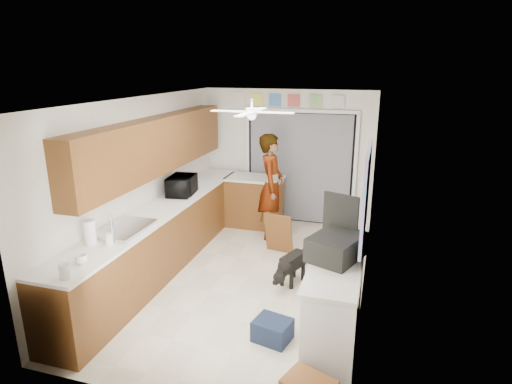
# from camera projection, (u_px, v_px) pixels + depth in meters

# --- Properties ---
(floor) EXTENTS (5.00, 5.00, 0.00)m
(floor) POSITION_uv_depth(u_px,v_px,m) (248.00, 276.00, 6.16)
(floor) COLOR beige
(floor) RESTS_ON ground
(ceiling) EXTENTS (5.00, 5.00, 0.00)m
(ceiling) POSITION_uv_depth(u_px,v_px,m) (247.00, 99.00, 5.44)
(ceiling) COLOR white
(ceiling) RESTS_ON ground
(wall_back) EXTENTS (3.20, 0.00, 3.20)m
(wall_back) POSITION_uv_depth(u_px,v_px,m) (287.00, 157.00, 8.10)
(wall_back) COLOR white
(wall_back) RESTS_ON ground
(wall_front) EXTENTS (3.20, 0.00, 3.20)m
(wall_front) POSITION_uv_depth(u_px,v_px,m) (156.00, 277.00, 3.50)
(wall_front) COLOR white
(wall_front) RESTS_ON ground
(wall_left) EXTENTS (0.00, 5.00, 5.00)m
(wall_left) POSITION_uv_depth(u_px,v_px,m) (143.00, 184.00, 6.24)
(wall_left) COLOR white
(wall_left) RESTS_ON ground
(wall_right) EXTENTS (0.00, 5.00, 5.00)m
(wall_right) POSITION_uv_depth(u_px,v_px,m) (369.00, 203.00, 5.37)
(wall_right) COLOR white
(wall_right) RESTS_ON ground
(left_base_cabinets) EXTENTS (0.60, 4.80, 0.90)m
(left_base_cabinets) POSITION_uv_depth(u_px,v_px,m) (165.00, 237.00, 6.38)
(left_base_cabinets) COLOR brown
(left_base_cabinets) RESTS_ON floor
(left_countertop) EXTENTS (0.62, 4.80, 0.04)m
(left_countertop) POSITION_uv_depth(u_px,v_px,m) (164.00, 207.00, 6.25)
(left_countertop) COLOR white
(left_countertop) RESTS_ON left_base_cabinets
(upper_cabinets) EXTENTS (0.32, 4.00, 0.80)m
(upper_cabinets) POSITION_uv_depth(u_px,v_px,m) (157.00, 145.00, 6.22)
(upper_cabinets) COLOR brown
(upper_cabinets) RESTS_ON wall_left
(sink_basin) EXTENTS (0.50, 0.76, 0.06)m
(sink_basin) POSITION_uv_depth(u_px,v_px,m) (125.00, 229.00, 5.32)
(sink_basin) COLOR silver
(sink_basin) RESTS_ON left_countertop
(faucet) EXTENTS (0.03, 0.03, 0.22)m
(faucet) POSITION_uv_depth(u_px,v_px,m) (111.00, 221.00, 5.34)
(faucet) COLOR silver
(faucet) RESTS_ON left_countertop
(peninsula_base) EXTENTS (1.00, 0.60, 0.90)m
(peninsula_base) POSITION_uv_depth(u_px,v_px,m) (255.00, 202.00, 8.00)
(peninsula_base) COLOR brown
(peninsula_base) RESTS_ON floor
(peninsula_top) EXTENTS (1.04, 0.64, 0.04)m
(peninsula_top) POSITION_uv_depth(u_px,v_px,m) (255.00, 178.00, 7.87)
(peninsula_top) COLOR white
(peninsula_top) RESTS_ON peninsula_base
(back_opening_recess) EXTENTS (2.00, 0.06, 2.10)m
(back_opening_recess) POSITION_uv_depth(u_px,v_px,m) (300.00, 168.00, 8.06)
(back_opening_recess) COLOR black
(back_opening_recess) RESTS_ON wall_back
(curtain_panel) EXTENTS (1.90, 0.03, 2.05)m
(curtain_panel) POSITION_uv_depth(u_px,v_px,m) (299.00, 169.00, 8.02)
(curtain_panel) COLOR gray
(curtain_panel) RESTS_ON wall_back
(door_trim_left) EXTENTS (0.06, 0.04, 2.10)m
(door_trim_left) POSITION_uv_depth(u_px,v_px,m) (248.00, 165.00, 8.31)
(door_trim_left) COLOR white
(door_trim_left) RESTS_ON wall_back
(door_trim_right) EXTENTS (0.06, 0.04, 2.10)m
(door_trim_right) POSITION_uv_depth(u_px,v_px,m) (355.00, 172.00, 7.76)
(door_trim_right) COLOR white
(door_trim_right) RESTS_ON wall_back
(door_trim_head) EXTENTS (2.10, 0.04, 0.06)m
(door_trim_head) POSITION_uv_depth(u_px,v_px,m) (301.00, 111.00, 7.73)
(door_trim_head) COLOR white
(door_trim_head) RESTS_ON wall_back
(header_frame_0) EXTENTS (0.22, 0.02, 0.22)m
(header_frame_0) POSITION_uv_depth(u_px,v_px,m) (257.00, 100.00, 7.93)
(header_frame_0) COLOR #F6FA53
(header_frame_0) RESTS_ON wall_back
(header_frame_1) EXTENTS (0.22, 0.02, 0.22)m
(header_frame_1) POSITION_uv_depth(u_px,v_px,m) (275.00, 100.00, 7.84)
(header_frame_1) COLOR #487DC0
(header_frame_1) RESTS_ON wall_back
(header_frame_2) EXTENTS (0.22, 0.02, 0.22)m
(header_frame_2) POSITION_uv_depth(u_px,v_px,m) (294.00, 100.00, 7.74)
(header_frame_2) COLOR #C55149
(header_frame_2) RESTS_ON wall_back
(header_frame_3) EXTENTS (0.22, 0.02, 0.22)m
(header_frame_3) POSITION_uv_depth(u_px,v_px,m) (316.00, 101.00, 7.64)
(header_frame_3) COLOR #84BE6C
(header_frame_3) RESTS_ON wall_back
(header_frame_4) EXTENTS (0.22, 0.02, 0.22)m
(header_frame_4) POSITION_uv_depth(u_px,v_px,m) (338.00, 102.00, 7.53)
(header_frame_4) COLOR silver
(header_frame_4) RESTS_ON wall_back
(route66_sign) EXTENTS (0.22, 0.02, 0.26)m
(route66_sign) POSITION_uv_depth(u_px,v_px,m) (239.00, 99.00, 8.03)
(route66_sign) COLOR silver
(route66_sign) RESTS_ON wall_back
(right_counter_base) EXTENTS (0.50, 1.40, 0.90)m
(right_counter_base) POSITION_uv_depth(u_px,v_px,m) (335.00, 306.00, 4.56)
(right_counter_base) COLOR white
(right_counter_base) RESTS_ON floor
(right_counter_top) EXTENTS (0.54, 1.44, 0.04)m
(right_counter_top) POSITION_uv_depth(u_px,v_px,m) (336.00, 266.00, 4.43)
(right_counter_top) COLOR white
(right_counter_top) RESTS_ON right_counter_base
(abstract_painting) EXTENTS (0.03, 1.15, 0.95)m
(abstract_painting) POSITION_uv_depth(u_px,v_px,m) (366.00, 195.00, 4.34)
(abstract_painting) COLOR #FA5CD5
(abstract_painting) RESTS_ON wall_right
(ceiling_fan) EXTENTS (1.14, 1.14, 0.24)m
(ceiling_fan) POSITION_uv_depth(u_px,v_px,m) (252.00, 112.00, 5.68)
(ceiling_fan) COLOR white
(ceiling_fan) RESTS_ON ceiling
(microwave) EXTENTS (0.44, 0.59, 0.30)m
(microwave) POSITION_uv_depth(u_px,v_px,m) (182.00, 185.00, 6.75)
(microwave) COLOR black
(microwave) RESTS_ON left_countertop
(cup) EXTENTS (0.15, 0.15, 0.10)m
(cup) POSITION_uv_depth(u_px,v_px,m) (81.00, 259.00, 4.42)
(cup) COLOR white
(cup) RESTS_ON left_countertop
(jar_a) EXTENTS (0.12, 0.12, 0.15)m
(jar_a) POSITION_uv_depth(u_px,v_px,m) (65.00, 271.00, 4.11)
(jar_a) COLOR silver
(jar_a) RESTS_ON left_countertop
(jar_b) EXTENTS (0.10, 0.10, 0.13)m
(jar_b) POSITION_uv_depth(u_px,v_px,m) (109.00, 239.00, 4.90)
(jar_b) COLOR silver
(jar_b) RESTS_ON left_countertop
(paper_towel_roll) EXTENTS (0.17, 0.17, 0.29)m
(paper_towel_roll) POSITION_uv_depth(u_px,v_px,m) (90.00, 232.00, 4.87)
(paper_towel_roll) COLOR white
(paper_towel_roll) RESTS_ON left_countertop
(suitcase) EXTENTS (0.64, 0.73, 0.26)m
(suitcase) POSITION_uv_depth(u_px,v_px,m) (336.00, 247.00, 4.53)
(suitcase) COLOR black
(suitcase) RESTS_ON right_counter_top
(suitcase_rim) EXTENTS (0.62, 0.70, 0.02)m
(suitcase_rim) POSITION_uv_depth(u_px,v_px,m) (336.00, 256.00, 4.56)
(suitcase_rim) COLOR yellow
(suitcase_rim) RESTS_ON suitcase
(suitcase_lid) EXTENTS (0.40, 0.18, 0.50)m
(suitcase_lid) POSITION_uv_depth(u_px,v_px,m) (341.00, 216.00, 4.72)
(suitcase_lid) COLOR black
(suitcase_lid) RESTS_ON suitcase
(navy_crate) EXTENTS (0.45, 0.40, 0.24)m
(navy_crate) POSITION_uv_depth(u_px,v_px,m) (272.00, 330.00, 4.70)
(navy_crate) COLOR black
(navy_crate) RESTS_ON floor
(cabinet_door_panel) EXTENTS (0.47, 0.24, 0.67)m
(cabinet_door_panel) POSITION_uv_depth(u_px,v_px,m) (279.00, 233.00, 6.82)
(cabinet_door_panel) COLOR brown
(cabinet_door_panel) RESTS_ON floor
(man) EXTENTS (0.52, 0.72, 1.83)m
(man) POSITION_uv_depth(u_px,v_px,m) (271.00, 187.00, 7.34)
(man) COLOR white
(man) RESTS_ON floor
(dog) EXTENTS (0.46, 0.66, 0.48)m
(dog) POSITION_uv_depth(u_px,v_px,m) (293.00, 267.00, 5.91)
(dog) COLOR black
(dog) RESTS_ON floor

